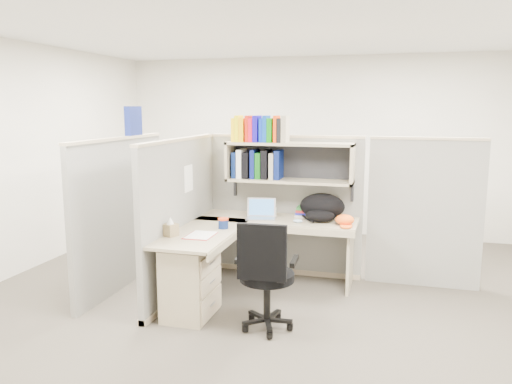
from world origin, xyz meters
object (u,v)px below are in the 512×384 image
(backpack, at_px, (321,207))
(task_chair, at_px, (266,293))
(desk, at_px, (216,264))
(snack_canister, at_px, (223,223))
(laptop, at_px, (261,209))

(backpack, xyz_separation_m, task_chair, (-0.28, -1.28, -0.52))
(desk, relative_size, task_chair, 1.74)
(snack_canister, height_order, task_chair, task_chair)
(laptop, distance_m, task_chair, 1.32)
(backpack, bearing_deg, desk, -147.99)
(desk, xyz_separation_m, laptop, (0.24, 0.78, 0.40))
(backpack, bearing_deg, laptop, 176.67)
(backpack, bearing_deg, task_chair, -115.63)
(snack_canister, bearing_deg, backpack, 34.80)
(desk, xyz_separation_m, snack_canister, (-0.02, 0.26, 0.35))
(laptop, xyz_separation_m, backpack, (0.65, 0.11, 0.03))
(desk, bearing_deg, backpack, 45.11)
(laptop, relative_size, snack_canister, 2.93)
(snack_canister, distance_m, task_chair, 1.00)
(laptop, bearing_deg, desk, -118.01)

